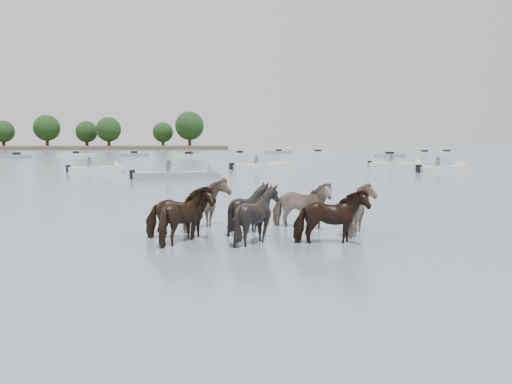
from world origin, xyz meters
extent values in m
plane|color=#4B5B6C|center=(0.00, 0.00, 0.00)|extent=(400.00, 400.00, 0.00)
imported|color=black|center=(0.02, -0.76, 0.60)|extent=(1.80, 0.82, 1.52)
imported|color=gray|center=(0.79, 0.66, 0.63)|extent=(1.51, 1.71, 1.59)
imported|color=black|center=(1.96, -0.06, 0.62)|extent=(1.44, 1.28, 1.56)
imported|color=#896D5C|center=(3.56, 0.54, 0.62)|extent=(2.02, 1.44, 1.56)
imported|color=black|center=(0.26, -1.35, 0.62)|extent=(1.49, 1.69, 1.57)
imported|color=black|center=(2.00, -1.51, 0.64)|extent=(1.57, 1.43, 1.60)
imported|color=black|center=(3.80, -1.89, 0.61)|extent=(1.84, 0.84, 1.55)
imported|color=gray|center=(5.03, -0.65, 0.61)|extent=(1.35, 1.56, 1.54)
sphere|color=black|center=(2.13, 16.82, 0.12)|extent=(0.44, 0.44, 0.44)
cube|color=black|center=(1.88, 16.82, 0.02)|extent=(0.50, 0.22, 0.18)
cube|color=silver|center=(-7.64, 28.75, 0.20)|extent=(4.29, 2.45, 0.55)
cone|color=silver|center=(-5.67, 29.19, 0.20)|extent=(1.23, 1.76, 1.60)
cube|color=#99ADB7|center=(-7.64, 28.75, 0.55)|extent=(1.03, 1.27, 0.35)
cube|color=black|center=(-9.60, 28.30, 0.35)|extent=(0.42, 0.42, 0.60)
cylinder|color=#595966|center=(-8.04, 28.75, 0.75)|extent=(0.36, 0.36, 0.70)
sphere|color=#595966|center=(-8.04, 28.75, 1.20)|extent=(0.24, 0.24, 0.24)
cube|color=gray|center=(-0.93, 21.09, 0.20)|extent=(5.83, 2.58, 0.55)
cone|color=gray|center=(1.84, 21.59, 0.20)|extent=(1.17, 1.74, 1.60)
cube|color=#99ADB7|center=(-0.93, 21.09, 0.55)|extent=(0.99, 1.25, 0.35)
cube|color=black|center=(-3.70, 20.59, 0.35)|extent=(0.41, 0.41, 0.60)
cylinder|color=#595966|center=(-1.33, 21.09, 0.75)|extent=(0.36, 0.36, 0.70)
sphere|color=#595966|center=(-1.33, 21.09, 1.20)|extent=(0.24, 0.24, 0.24)
cube|color=silver|center=(6.35, 32.27, 0.20)|extent=(6.17, 4.19, 0.55)
cone|color=silver|center=(9.08, 33.65, 0.20)|extent=(1.53, 1.83, 1.60)
cube|color=#99ADB7|center=(6.35, 32.27, 0.55)|extent=(1.22, 1.36, 0.35)
cube|color=black|center=(3.63, 30.89, 0.35)|extent=(0.47, 0.47, 0.60)
cylinder|color=#595966|center=(5.95, 32.27, 0.75)|extent=(0.36, 0.36, 0.70)
sphere|color=#595966|center=(5.95, 32.27, 1.20)|extent=(0.24, 0.24, 0.24)
cube|color=silver|center=(20.79, 26.40, 0.20)|extent=(5.59, 3.47, 0.55)
cone|color=silver|center=(23.29, 27.39, 0.20)|extent=(1.43, 1.82, 1.60)
cube|color=#99ADB7|center=(20.79, 26.40, 0.55)|extent=(1.16, 1.34, 0.35)
cube|color=black|center=(18.28, 25.41, 0.35)|extent=(0.45, 0.45, 0.60)
cylinder|color=#595966|center=(20.39, 26.40, 0.75)|extent=(0.36, 0.36, 0.70)
sphere|color=#595966|center=(20.39, 26.40, 1.20)|extent=(0.24, 0.24, 0.24)
cube|color=silver|center=(19.30, 32.92, 0.20)|extent=(4.97, 3.55, 0.55)
cone|color=silver|center=(21.43, 31.87, 0.20)|extent=(1.52, 1.83, 1.60)
cube|color=#99ADB7|center=(19.30, 32.92, 0.55)|extent=(1.21, 1.36, 0.35)
cube|color=black|center=(17.17, 33.98, 0.35)|extent=(0.47, 0.47, 0.60)
cylinder|color=#595966|center=(18.90, 32.92, 0.75)|extent=(0.36, 0.36, 0.70)
sphere|color=#595966|center=(18.90, 32.92, 1.20)|extent=(0.24, 0.24, 0.24)
cube|color=gray|center=(-25.96, 66.54, 0.22)|extent=(4.19, 1.98, 0.60)
cube|color=black|center=(-25.96, 66.54, 0.60)|extent=(1.12, 1.12, 0.50)
cube|color=silver|center=(-18.89, 73.27, 0.22)|extent=(6.10, 2.64, 0.60)
cube|color=black|center=(-18.89, 73.27, 0.60)|extent=(1.18, 1.18, 0.50)
cube|color=gray|center=(-9.66, 74.08, 0.22)|extent=(4.90, 2.51, 0.60)
cube|color=black|center=(-9.66, 74.08, 0.60)|extent=(1.20, 1.20, 0.50)
cube|color=silver|center=(-0.47, 66.66, 0.22)|extent=(5.32, 3.01, 0.60)
cube|color=black|center=(-0.47, 66.66, 0.60)|extent=(1.26, 1.26, 0.50)
cube|color=silver|center=(8.03, 73.60, 0.22)|extent=(5.81, 3.43, 0.60)
cube|color=black|center=(8.03, 73.60, 0.60)|extent=(1.29, 1.29, 0.50)
cube|color=gray|center=(17.18, 89.06, 0.22)|extent=(5.66, 3.01, 0.60)
cube|color=black|center=(17.18, 89.06, 0.60)|extent=(1.25, 1.25, 0.50)
cube|color=silver|center=(23.98, 83.77, 0.22)|extent=(5.96, 3.28, 0.60)
cube|color=black|center=(23.98, 83.77, 0.60)|extent=(1.27, 1.27, 0.50)
cube|color=gray|center=(30.88, 64.38, 0.22)|extent=(4.71, 2.03, 0.60)
cube|color=black|center=(30.88, 64.38, 0.60)|extent=(1.11, 1.11, 0.50)
cube|color=silver|center=(42.67, 77.65, 0.22)|extent=(4.92, 1.54, 0.60)
cube|color=black|center=(42.67, 77.65, 0.60)|extent=(1.01, 1.01, 0.50)
cube|color=silver|center=(48.40, 80.32, 0.22)|extent=(4.55, 3.13, 0.60)
cube|color=black|center=(48.40, 80.32, 0.60)|extent=(1.32, 1.32, 0.50)
cylinder|color=#382619|center=(-57.84, 153.20, 1.50)|extent=(1.00, 1.00, 3.00)
sphere|color=black|center=(-57.84, 153.20, 5.42)|extent=(6.67, 6.67, 6.67)
cylinder|color=#382619|center=(-45.25, 154.25, 1.81)|extent=(1.00, 1.00, 3.62)
sphere|color=black|center=(-45.25, 154.25, 6.53)|extent=(8.04, 8.04, 8.04)
cylinder|color=#382619|center=(-32.56, 150.64, 1.48)|extent=(1.00, 1.00, 2.96)
sphere|color=black|center=(-32.56, 150.64, 5.34)|extent=(6.57, 6.57, 6.57)
cylinder|color=#382619|center=(-25.09, 145.30, 1.64)|extent=(1.00, 1.00, 3.29)
sphere|color=black|center=(-25.09, 145.30, 5.94)|extent=(7.31, 7.31, 7.31)
cylinder|color=#382619|center=(-9.80, 156.62, 1.47)|extent=(1.00, 1.00, 2.94)
sphere|color=black|center=(-9.80, 156.62, 5.30)|extent=(6.52, 6.52, 6.52)
cylinder|color=#382619|center=(-1.18, 148.91, 1.99)|extent=(1.00, 1.00, 3.97)
sphere|color=black|center=(-1.18, 148.91, 7.18)|extent=(8.83, 8.83, 8.83)
camera|label=1|loc=(0.44, -14.41, 2.58)|focal=36.42mm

